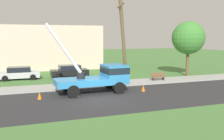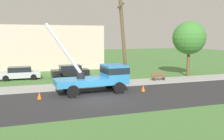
# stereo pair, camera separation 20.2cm
# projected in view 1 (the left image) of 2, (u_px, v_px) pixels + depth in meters

# --- Properties ---
(ground_plane) EXTENTS (120.00, 120.00, 0.00)m
(ground_plane) POSITION_uv_depth(u_px,v_px,m) (72.00, 76.00, 30.74)
(ground_plane) COLOR #477538
(road_asphalt) EXTENTS (80.00, 8.22, 0.01)m
(road_asphalt) POSITION_uv_depth(u_px,v_px,m) (99.00, 100.00, 19.50)
(road_asphalt) COLOR #2B2B2D
(road_asphalt) RESTS_ON ground
(sidewalk_strip) EXTENTS (80.00, 3.11, 0.10)m
(sidewalk_strip) POSITION_uv_depth(u_px,v_px,m) (83.00, 86.00, 24.80)
(sidewalk_strip) COLOR #9E9E99
(sidewalk_strip) RESTS_ON ground
(utility_truck) EXTENTS (6.87, 3.21, 5.98)m
(utility_truck) POSITION_uv_depth(u_px,v_px,m) (101.00, 76.00, 22.01)
(utility_truck) COLOR #2D84C6
(utility_truck) RESTS_ON ground
(leaning_utility_pole) EXTENTS (2.24, 2.96, 8.66)m
(leaning_utility_pole) POSITION_uv_depth(u_px,v_px,m) (123.00, 41.00, 23.39)
(leaning_utility_pole) COLOR brown
(leaning_utility_pole) RESTS_ON ground
(traffic_cone_ahead) EXTENTS (0.36, 0.36, 0.56)m
(traffic_cone_ahead) POSITION_uv_depth(u_px,v_px,m) (143.00, 88.00, 22.43)
(traffic_cone_ahead) COLOR orange
(traffic_cone_ahead) RESTS_ON ground
(traffic_cone_behind) EXTENTS (0.36, 0.36, 0.56)m
(traffic_cone_behind) POSITION_uv_depth(u_px,v_px,m) (40.00, 96.00, 19.61)
(traffic_cone_behind) COLOR orange
(traffic_cone_behind) RESTS_ON ground
(traffic_cone_curbside) EXTENTS (0.36, 0.36, 0.56)m
(traffic_cone_curbside) POSITION_uv_depth(u_px,v_px,m) (122.00, 85.00, 23.88)
(traffic_cone_curbside) COLOR orange
(traffic_cone_curbside) RESTS_ON ground
(parked_sedan_silver) EXTENTS (4.43, 2.06, 1.42)m
(parked_sedan_silver) POSITION_uv_depth(u_px,v_px,m) (19.00, 73.00, 28.53)
(parked_sedan_silver) COLOR #B7B7BF
(parked_sedan_silver) RESTS_ON ground
(parked_sedan_black) EXTENTS (4.46, 2.12, 1.42)m
(parked_sedan_black) POSITION_uv_depth(u_px,v_px,m) (70.00, 71.00, 30.38)
(parked_sedan_black) COLOR black
(parked_sedan_black) RESTS_ON ground
(park_bench) EXTENTS (1.60, 0.45, 0.90)m
(park_bench) POSITION_uv_depth(u_px,v_px,m) (158.00, 77.00, 27.53)
(park_bench) COLOR brown
(park_bench) RESTS_ON ground
(roadside_tree_far) EXTENTS (3.98, 3.98, 6.66)m
(roadside_tree_far) POSITION_uv_depth(u_px,v_px,m) (188.00, 38.00, 30.64)
(roadside_tree_far) COLOR brown
(roadside_tree_far) RESTS_ON ground
(lowrise_building_backdrop) EXTENTS (18.00, 6.00, 6.40)m
(lowrise_building_backdrop) POSITION_uv_depth(u_px,v_px,m) (39.00, 47.00, 37.46)
(lowrise_building_backdrop) COLOR beige
(lowrise_building_backdrop) RESTS_ON ground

